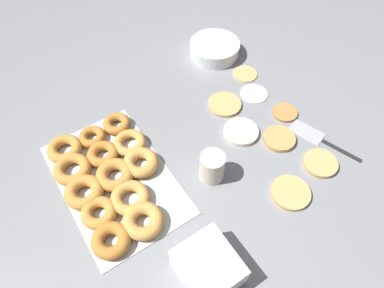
{
  "coord_description": "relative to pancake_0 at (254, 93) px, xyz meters",
  "views": [
    {
      "loc": [
        0.48,
        -0.47,
        0.88
      ],
      "look_at": [
        -0.04,
        -0.12,
        0.04
      ],
      "focal_mm": 32.0,
      "sensor_mm": 36.0,
      "label": 1
    }
  ],
  "objects": [
    {
      "name": "ground_plane",
      "position": [
        0.13,
        -0.21,
        -0.0
      ],
      "size": [
        3.0,
        3.0,
        0.0
      ],
      "primitive_type": "plane",
      "color": "gray"
    },
    {
      "name": "donut_tray",
      "position": [
        0.04,
        -0.59,
        0.02
      ],
      "size": [
        0.47,
        0.3,
        0.04
      ],
      "color": "silver",
      "rests_on": "ground_plane"
    },
    {
      "name": "spatula",
      "position": [
        0.26,
        0.04,
        -0.0
      ],
      "size": [
        0.24,
        0.11,
        0.01
      ],
      "rotation": [
        0.0,
        0.0,
        3.46
      ],
      "color": "black",
      "rests_on": "ground_plane"
    },
    {
      "name": "pancake_4",
      "position": [
        0.12,
        -0.15,
        0.0
      ],
      "size": [
        0.12,
        0.12,
        0.02
      ],
      "primitive_type": "cylinder",
      "color": "beige",
      "rests_on": "ground_plane"
    },
    {
      "name": "pancake_6",
      "position": [
        0.13,
        0.03,
        0.0
      ],
      "size": [
        0.09,
        0.09,
        0.01
      ],
      "primitive_type": "cylinder",
      "color": "#B27F42",
      "rests_on": "ground_plane"
    },
    {
      "name": "pancake_7",
      "position": [
        -0.1,
        0.04,
        0.0
      ],
      "size": [
        0.09,
        0.09,
        0.01
      ],
      "primitive_type": "cylinder",
      "color": "tan",
      "rests_on": "ground_plane"
    },
    {
      "name": "pancake_0",
      "position": [
        0.0,
        0.0,
        0.0
      ],
      "size": [
        0.1,
        0.1,
        0.01
      ],
      "primitive_type": "cylinder",
      "color": "silver",
      "rests_on": "ground_plane"
    },
    {
      "name": "pancake_1",
      "position": [
        0.37,
        -0.18,
        0.0
      ],
      "size": [
        0.11,
        0.11,
        0.01
      ],
      "primitive_type": "cylinder",
      "color": "tan",
      "rests_on": "ground_plane"
    },
    {
      "name": "pancake_2",
      "position": [
        0.35,
        -0.03,
        0.0
      ],
      "size": [
        0.11,
        0.11,
        0.01
      ],
      "primitive_type": "cylinder",
      "color": "tan",
      "rests_on": "ground_plane"
    },
    {
      "name": "pancake_5",
      "position": [
        -0.01,
        -0.12,
        0.0
      ],
      "size": [
        0.12,
        0.12,
        0.01
      ],
      "primitive_type": "cylinder",
      "color": "tan",
      "rests_on": "ground_plane"
    },
    {
      "name": "pancake_3",
      "position": [
        0.21,
        -0.07,
        0.0
      ],
      "size": [
        0.1,
        0.1,
        0.02
      ],
      "primitive_type": "cylinder",
      "color": "tan",
      "rests_on": "ground_plane"
    },
    {
      "name": "container_stack",
      "position": [
        0.42,
        -0.5,
        0.04
      ],
      "size": [
        0.15,
        0.13,
        0.08
      ],
      "color": "white",
      "rests_on": "ground_plane"
    },
    {
      "name": "batter_bowl",
      "position": [
        -0.26,
        0.01,
        0.02
      ],
      "size": [
        0.2,
        0.2,
        0.05
      ],
      "color": "white",
      "rests_on": "ground_plane"
    },
    {
      "name": "paper_cup",
      "position": [
        0.2,
        -0.33,
        0.04
      ],
      "size": [
        0.07,
        0.07,
        0.1
      ],
      "color": "beige",
      "rests_on": "ground_plane"
    }
  ]
}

